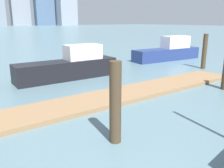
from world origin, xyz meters
TOP-DOWN VIEW (x-y plane):
  - floating_dock at (3.53, 9.25)m, footprint 14.06×2.00m
  - dock_piling_1 at (0.44, 6.04)m, footprint 0.34×0.34m
  - dock_piling_2 at (4.02, 15.19)m, footprint 0.34×0.34m
  - dock_piling_4 at (12.13, 11.04)m, footprint 0.33×0.33m
  - moored_boat_1 at (2.89, 13.94)m, footprint 6.19×1.59m
  - moored_boat_2 at (13.15, 15.25)m, footprint 6.75×2.01m

SIDE VIEW (x-z plane):
  - floating_dock at x=3.53m, z-range 0.00..0.18m
  - moored_boat_1 at x=2.89m, z-range -0.26..1.73m
  - moored_boat_2 at x=13.15m, z-range -0.28..1.79m
  - dock_piling_2 at x=4.02m, z-range 0.00..1.57m
  - dock_piling_1 at x=0.44m, z-range 0.00..2.38m
  - dock_piling_4 at x=12.13m, z-range 0.00..2.50m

